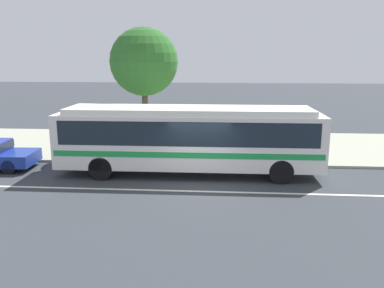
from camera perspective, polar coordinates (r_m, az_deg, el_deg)
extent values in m
plane|color=#34383D|center=(16.12, 1.00, -5.88)|extent=(120.00, 120.00, 0.00)
cube|color=#9DA08B|center=(22.69, 2.01, -0.22)|extent=(60.00, 8.00, 0.12)
cube|color=silver|center=(15.36, 0.83, -6.81)|extent=(56.00, 0.16, 0.01)
cube|color=white|center=(17.19, -0.46, 0.71)|extent=(11.32, 2.58, 2.28)
cube|color=white|center=(16.97, -0.47, 4.87)|extent=(10.41, 2.28, 0.24)
cube|color=#19232D|center=(17.10, -0.46, 2.21)|extent=(10.64, 2.60, 1.00)
cube|color=#1C9442|center=(17.28, -0.46, -0.62)|extent=(11.09, 2.61, 0.24)
cube|color=#19232D|center=(17.59, 18.06, 1.87)|extent=(0.14, 2.20, 1.09)
cylinder|color=black|center=(18.64, 11.68, -1.96)|extent=(1.00, 0.29, 1.00)
cylinder|color=black|center=(16.53, 12.69, -3.90)|extent=(1.00, 0.29, 1.00)
cylinder|color=black|center=(19.10, -11.09, -1.58)|extent=(1.00, 0.29, 1.00)
cylinder|color=black|center=(17.04, -12.98, -3.41)|extent=(1.00, 0.29, 1.00)
cylinder|color=black|center=(20.64, -22.90, -1.81)|extent=(0.65, 0.26, 0.64)
cylinder|color=black|center=(19.21, -24.84, -3.01)|extent=(0.65, 0.26, 0.64)
cylinder|color=olive|center=(20.91, -7.72, -0.06)|extent=(0.14, 0.14, 0.87)
cylinder|color=olive|center=(20.76, -7.78, -0.16)|extent=(0.14, 0.14, 0.87)
cylinder|color=#464855|center=(20.68, -7.81, 1.90)|extent=(0.36, 0.36, 0.62)
sphere|color=#E08785|center=(20.61, -7.85, 3.02)|extent=(0.21, 0.21, 0.21)
cylinder|color=navy|center=(20.43, -5.30, -0.37)|extent=(0.14, 0.14, 0.83)
cylinder|color=navy|center=(20.28, -5.39, -0.47)|extent=(0.14, 0.14, 0.83)
cylinder|color=#4B4E4E|center=(20.21, -5.39, 1.50)|extent=(0.35, 0.35, 0.56)
sphere|color=#CC9C8E|center=(20.13, -5.41, 2.60)|extent=(0.23, 0.23, 0.23)
cylinder|color=#3F2C44|center=(21.01, -7.53, -0.09)|extent=(0.14, 0.14, 0.80)
cylinder|color=#3F2C44|center=(21.16, -7.63, 0.00)|extent=(0.14, 0.14, 0.80)
cylinder|color=green|center=(20.94, -7.64, 1.82)|extent=(0.45, 0.45, 0.60)
sphere|color=#E58E61|center=(20.87, -7.67, 2.94)|extent=(0.23, 0.23, 0.23)
cylinder|color=gray|center=(19.17, 9.42, 1.01)|extent=(0.08, 0.08, 2.37)
cube|color=yellow|center=(18.99, 9.53, 3.92)|extent=(0.15, 0.44, 0.56)
cylinder|color=brown|center=(21.45, -6.71, 3.76)|extent=(0.31, 0.31, 3.42)
sphere|color=#2C6627|center=(21.20, -6.92, 11.67)|extent=(3.54, 3.54, 3.54)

